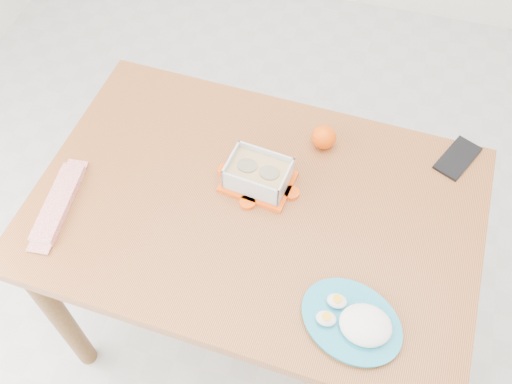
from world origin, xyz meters
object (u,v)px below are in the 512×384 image
(smartphone, at_px, (458,158))
(food_container, at_px, (258,174))
(rice_plate, at_px, (356,322))
(dining_table, at_px, (256,226))
(orange_fruit, at_px, (324,137))

(smartphone, bearing_deg, food_container, -130.63)
(rice_plate, bearing_deg, dining_table, 163.21)
(rice_plate, distance_m, smartphone, 0.58)
(food_container, relative_size, rice_plate, 0.63)
(dining_table, height_order, smartphone, smartphone)
(rice_plate, xyz_separation_m, smartphone, (0.18, 0.55, -0.02))
(dining_table, xyz_separation_m, food_container, (-0.01, 0.07, 0.14))
(dining_table, relative_size, smartphone, 8.16)
(rice_plate, bearing_deg, orange_fruit, 132.71)
(orange_fruit, bearing_deg, dining_table, -117.03)
(dining_table, distance_m, orange_fruit, 0.31)
(food_container, bearing_deg, smartphone, 30.89)
(food_container, bearing_deg, dining_table, -71.84)
(orange_fruit, bearing_deg, rice_plate, -70.18)
(dining_table, distance_m, food_container, 0.16)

